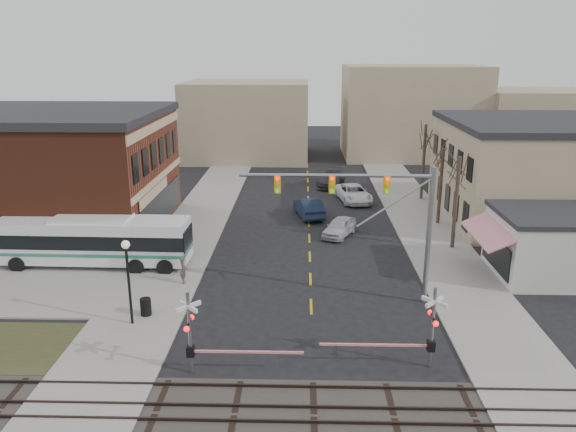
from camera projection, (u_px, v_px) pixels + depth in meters
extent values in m
plane|color=black|center=(312.00, 323.00, 30.14)|extent=(160.00, 160.00, 0.00)
cube|color=gray|center=(201.00, 215.00, 49.53)|extent=(5.00, 60.00, 0.12)
cube|color=gray|center=(417.00, 217.00, 49.02)|extent=(5.00, 60.00, 0.12)
cube|color=#332D28|center=(314.00, 416.00, 22.47)|extent=(160.00, 5.00, 0.06)
cube|color=#2D231E|center=(314.00, 407.00, 22.91)|extent=(160.00, 0.08, 0.14)
cube|color=#2D231E|center=(313.00, 387.00, 24.28)|extent=(160.00, 0.08, 0.14)
cube|color=#2D231E|center=(314.00, 422.00, 21.98)|extent=(160.00, 0.08, 0.14)
cube|color=tan|center=(159.00, 178.00, 44.55)|extent=(0.10, 15.00, 0.50)
cube|color=tan|center=(156.00, 126.00, 43.37)|extent=(0.10, 15.00, 0.70)
cube|color=black|center=(161.00, 208.00, 45.26)|extent=(0.08, 13.00, 2.60)
cube|color=gray|center=(568.00, 173.00, 47.56)|extent=(20.00, 15.00, 8.00)
cube|color=#262628|center=(576.00, 123.00, 46.34)|extent=(20.30, 15.30, 0.50)
cube|color=beige|center=(561.00, 247.00, 35.84)|extent=(8.00, 6.00, 4.00)
cube|color=#262628|center=(566.00, 215.00, 35.22)|extent=(8.20, 6.20, 0.30)
cube|color=red|center=(487.00, 231.00, 35.68)|extent=(1.68, 6.00, 0.87)
cylinder|color=#382B21|center=(456.00, 203.00, 40.35)|extent=(0.28, 0.28, 6.75)
cylinder|color=#382B21|center=(440.00, 186.00, 46.15)|extent=(0.28, 0.28, 6.30)
cylinder|color=#382B21|center=(423.00, 162.00, 53.68)|extent=(0.28, 0.28, 7.20)
cube|color=silver|center=(94.00, 240.00, 37.56)|extent=(12.76, 3.01, 2.83)
cube|color=black|center=(94.00, 237.00, 37.50)|extent=(12.80, 3.05, 0.95)
cube|color=#277556|center=(95.00, 249.00, 37.75)|extent=(12.80, 3.05, 0.21)
cylinder|color=black|center=(96.00, 258.00, 37.95)|extent=(1.11, 2.77, 1.06)
cylinder|color=gray|center=(429.00, 237.00, 31.51)|extent=(0.28, 0.28, 8.00)
cylinder|color=gray|center=(336.00, 175.00, 30.65)|extent=(10.60, 0.20, 0.20)
cube|color=gold|center=(387.00, 185.00, 30.72)|extent=(0.35, 0.30, 1.00)
cube|color=gold|center=(332.00, 184.00, 30.80)|extent=(0.35, 0.30, 1.00)
cube|color=gold|center=(277.00, 184.00, 30.88)|extent=(0.35, 0.30, 1.00)
cylinder|color=gray|center=(190.00, 333.00, 24.97)|extent=(0.16, 0.16, 4.00)
cube|color=silver|center=(188.00, 307.00, 24.60)|extent=(1.00, 1.00, 0.18)
cube|color=silver|center=(188.00, 307.00, 24.60)|extent=(1.00, 1.00, 0.18)
sphere|color=#FF0C0C|center=(187.00, 329.00, 24.30)|extent=(0.26, 0.26, 0.26)
sphere|color=#FF0C0C|center=(191.00, 317.00, 25.35)|extent=(0.26, 0.26, 0.26)
cube|color=black|center=(191.00, 351.00, 25.23)|extent=(0.35, 0.35, 0.50)
cube|color=#FF0C0C|center=(248.00, 352.00, 25.16)|extent=(5.00, 0.10, 0.10)
cylinder|color=gray|center=(432.00, 328.00, 25.43)|extent=(0.16, 0.16, 4.00)
cube|color=silver|center=(434.00, 302.00, 25.06)|extent=(1.00, 1.00, 0.18)
cube|color=silver|center=(434.00, 302.00, 25.06)|extent=(1.00, 1.00, 0.18)
sphere|color=#FF0C0C|center=(436.00, 324.00, 24.76)|extent=(0.26, 0.26, 0.26)
sphere|color=#FF0C0C|center=(430.00, 313.00, 25.82)|extent=(0.26, 0.26, 0.26)
cube|color=black|center=(431.00, 346.00, 25.69)|extent=(0.35, 0.35, 0.50)
cube|color=#FF0C0C|center=(374.00, 345.00, 25.76)|extent=(5.00, 0.10, 0.10)
cylinder|color=black|center=(129.00, 286.00, 29.27)|extent=(0.14, 0.14, 4.29)
sphere|color=silver|center=(126.00, 245.00, 28.61)|extent=(0.44, 0.44, 0.44)
cylinder|color=black|center=(146.00, 307.00, 30.69)|extent=(0.60, 0.60, 0.96)
imported|color=silver|center=(339.00, 227.00, 44.03)|extent=(3.27, 4.49, 1.42)
imported|color=#162138|center=(309.00, 207.00, 49.04)|extent=(2.91, 5.36, 1.68)
imported|color=white|center=(354.00, 193.00, 53.91)|extent=(3.62, 6.07, 1.58)
imported|color=#36373A|center=(332.00, 178.00, 60.04)|extent=(3.52, 6.17, 1.68)
imported|color=#4C433D|center=(183.00, 270.00, 34.81)|extent=(0.58, 0.72, 1.72)
imported|color=#35445E|center=(147.00, 259.00, 36.73)|extent=(0.90, 0.96, 1.56)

